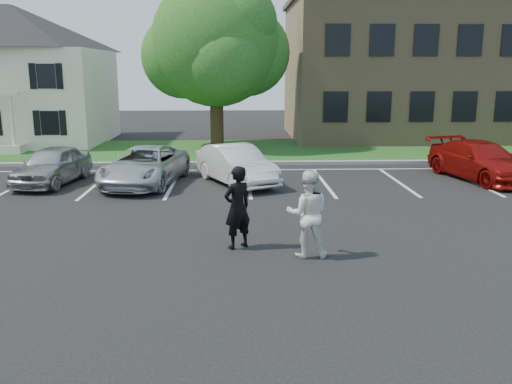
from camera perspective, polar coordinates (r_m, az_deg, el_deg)
ground_plane at (r=12.35m, az=0.17°, el=-6.69°), size 90.00×90.00×0.00m
curb at (r=23.98m, az=-0.98°, el=3.06°), size 40.00×0.30×0.15m
grass_strip at (r=27.94m, az=-1.15°, el=4.37°), size 44.00×8.00×0.08m
stall_lines at (r=21.08m, az=3.00°, el=1.50°), size 34.00×5.36×0.01m
house at (r=34.00m, az=-24.25°, el=11.18°), size 10.30×9.22×7.60m
office_building at (r=36.61m, az=21.63°, el=11.96°), size 22.40×10.40×8.30m
tree at (r=29.01m, az=-4.08°, el=15.17°), size 7.80×7.20×8.80m
man_black_suit at (r=12.60m, az=-1.97°, el=-1.64°), size 0.86×0.80×1.96m
man_white_shirt at (r=12.08m, az=5.45°, el=-2.31°), size 1.00×0.80×1.97m
car_silver_west at (r=21.20m, az=-20.65°, el=2.65°), size 2.24×4.28×1.39m
car_silver_minivan at (r=20.16m, az=-11.62°, el=2.70°), size 3.11×5.25×1.37m
car_white_sedan at (r=19.89m, az=-2.11°, el=2.89°), size 3.22×4.51×1.41m
car_red_compact at (r=22.36m, az=22.56°, el=3.05°), size 3.10×5.30×1.44m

